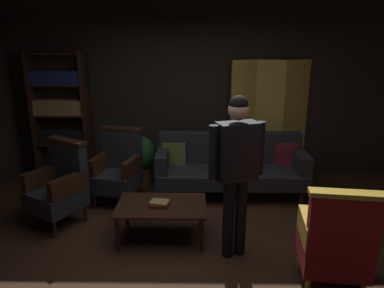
# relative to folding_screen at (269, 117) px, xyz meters

# --- Properties ---
(ground_plane) EXTENTS (10.00, 10.00, 0.00)m
(ground_plane) POSITION_rel_folding_screen_xyz_m (-1.24, -2.27, -0.99)
(ground_plane) COLOR #331E11
(back_wall) EXTENTS (7.20, 0.10, 2.80)m
(back_wall) POSITION_rel_folding_screen_xyz_m (-1.24, 0.18, 0.41)
(back_wall) COLOR black
(back_wall) RESTS_ON ground_plane
(folding_screen) EXTENTS (1.29, 0.28, 1.90)m
(folding_screen) POSITION_rel_folding_screen_xyz_m (0.00, 0.00, 0.00)
(folding_screen) COLOR #B29338
(folding_screen) RESTS_ON ground_plane
(bookshelf) EXTENTS (0.90, 0.32, 2.05)m
(bookshelf) POSITION_rel_folding_screen_xyz_m (-3.39, -0.08, 0.09)
(bookshelf) COLOR black
(bookshelf) RESTS_ON ground_plane
(velvet_couch) EXTENTS (2.12, 0.78, 0.88)m
(velvet_couch) POSITION_rel_folding_screen_xyz_m (-0.69, -0.82, -0.53)
(velvet_couch) COLOR black
(velvet_couch) RESTS_ON ground_plane
(coffee_table) EXTENTS (1.00, 0.64, 0.42)m
(coffee_table) POSITION_rel_folding_screen_xyz_m (-1.57, -2.09, -0.61)
(coffee_table) COLOR black
(coffee_table) RESTS_ON ground_plane
(armchair_gilt_accent) EXTENTS (0.65, 0.64, 1.04)m
(armchair_gilt_accent) POSITION_rel_folding_screen_xyz_m (0.05, -2.95, -0.50)
(armchair_gilt_accent) COLOR gold
(armchair_gilt_accent) RESTS_ON ground_plane
(armchair_wing_left) EXTENTS (0.69, 0.69, 1.04)m
(armchair_wing_left) POSITION_rel_folding_screen_xyz_m (-2.26, -1.14, -0.50)
(armchair_wing_left) COLOR black
(armchair_wing_left) RESTS_ON ground_plane
(armchair_wing_right) EXTENTS (0.79, 0.79, 1.04)m
(armchair_wing_right) POSITION_rel_folding_screen_xyz_m (-2.85, -1.74, -0.50)
(armchair_wing_right) COLOR black
(armchair_wing_right) RESTS_ON ground_plane
(standing_figure) EXTENTS (0.56, 0.33, 1.70)m
(standing_figure) POSITION_rel_folding_screen_xyz_m (-0.78, -2.40, 0.04)
(standing_figure) COLOR black
(standing_figure) RESTS_ON ground_plane
(potted_plant) EXTENTS (0.47, 0.47, 0.77)m
(potted_plant) POSITION_rel_folding_screen_xyz_m (-2.05, -0.47, -0.55)
(potted_plant) COLOR brown
(potted_plant) RESTS_ON ground_plane
(book_red_leather) EXTENTS (0.20, 0.18, 0.03)m
(book_red_leather) POSITION_rel_folding_screen_xyz_m (-1.59, -2.12, -0.55)
(book_red_leather) COLOR maroon
(book_red_leather) RESTS_ON coffee_table
(book_tan_leather) EXTENTS (0.23, 0.19, 0.02)m
(book_tan_leather) POSITION_rel_folding_screen_xyz_m (-1.59, -2.12, -0.52)
(book_tan_leather) COLOR #9E7A47
(book_tan_leather) RESTS_ON book_red_leather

